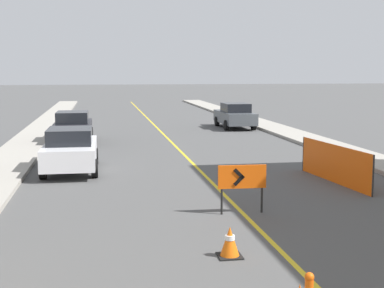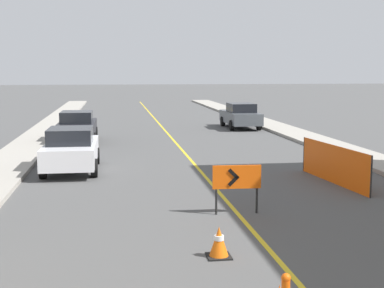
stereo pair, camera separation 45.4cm
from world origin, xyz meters
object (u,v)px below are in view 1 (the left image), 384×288
object	(u,v)px
arrow_barricade_primary	(242,179)
parked_car_curb_mid	(73,127)
traffic_cone_farthest	(230,242)
parked_car_curb_far	(235,116)
parked_car_curb_near	(71,150)

from	to	relation	value
arrow_barricade_primary	parked_car_curb_mid	distance (m)	15.35
traffic_cone_farthest	parked_car_curb_far	xyz separation A→B (m)	(5.96, 22.95, 0.50)
parked_car_curb_mid	parked_car_curb_far	world-z (taller)	same
traffic_cone_farthest	parked_car_curb_mid	world-z (taller)	parked_car_curb_mid
parked_car_curb_mid	traffic_cone_farthest	bearing A→B (deg)	-77.19
parked_car_curb_far	arrow_barricade_primary	bearing A→B (deg)	-104.33
arrow_barricade_primary	parked_car_curb_mid	bearing A→B (deg)	110.69
arrow_barricade_primary	parked_car_curb_mid	size ratio (longest dim) A/B	0.29
traffic_cone_farthest	parked_car_curb_near	bearing A→B (deg)	110.07
parked_car_curb_near	parked_car_curb_far	world-z (taller)	same
traffic_cone_farthest	parked_car_curb_mid	xyz separation A→B (m)	(-3.83, 17.62, 0.50)
arrow_barricade_primary	parked_car_curb_near	size ratio (longest dim) A/B	0.29
traffic_cone_farthest	arrow_barricade_primary	xyz separation A→B (m)	(1.07, 3.07, 0.60)
parked_car_curb_near	parked_car_curb_far	distance (m)	16.32
arrow_barricade_primary	parked_car_curb_near	world-z (taller)	parked_car_curb_near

